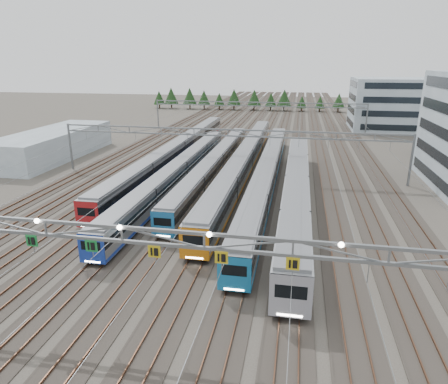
% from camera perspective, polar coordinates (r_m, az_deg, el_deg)
% --- Properties ---
extents(ground, '(400.00, 400.00, 0.00)m').
position_cam_1_polar(ground, '(31.06, -13.28, -18.27)').
color(ground, '#47423A').
rests_on(ground, ground).
extents(track_bed, '(54.00, 260.00, 5.42)m').
position_cam_1_polar(track_bed, '(124.18, 5.52, 10.40)').
color(track_bed, '#2D2823').
rests_on(track_bed, ground).
extents(train_a, '(2.80, 68.89, 3.65)m').
position_cam_1_polar(train_a, '(76.78, -6.57, 5.97)').
color(train_a, black).
rests_on(train_a, ground).
extents(train_b, '(2.60, 55.15, 3.38)m').
position_cam_1_polar(train_b, '(62.28, -6.42, 2.95)').
color(train_b, black).
rests_on(train_b, ground).
extents(train_c, '(2.59, 54.11, 3.37)m').
position_cam_1_polar(train_c, '(66.90, -1.21, 4.13)').
color(train_c, black).
rests_on(train_c, ground).
extents(train_d, '(2.90, 67.98, 3.77)m').
position_cam_1_polar(train_d, '(68.66, 2.94, 4.66)').
color(train_d, black).
rests_on(train_d, ground).
extents(train_e, '(2.78, 63.03, 3.62)m').
position_cam_1_polar(train_e, '(61.40, 6.20, 2.86)').
color(train_e, black).
rests_on(train_e, ground).
extents(train_f, '(3.12, 51.58, 4.06)m').
position_cam_1_polar(train_f, '(53.07, 10.29, 0.44)').
color(train_f, black).
rests_on(train_f, ground).
extents(gantry_near, '(56.36, 0.61, 8.08)m').
position_cam_1_polar(gantry_near, '(27.43, -14.54, -6.36)').
color(gantry_near, slate).
rests_on(gantry_near, ground).
extents(gantry_mid, '(56.36, 0.36, 8.00)m').
position_cam_1_polar(gantry_mid, '(64.62, 0.57, 7.67)').
color(gantry_mid, slate).
rests_on(gantry_mid, ground).
extents(gantry_far, '(56.36, 0.36, 8.00)m').
position_cam_1_polar(gantry_far, '(108.77, 4.83, 11.92)').
color(gantry_far, slate).
rests_on(gantry_far, ground).
extents(depot_bldg_north, '(22.00, 18.00, 13.85)m').
position_cam_1_polar(depot_bldg_north, '(120.78, 23.05, 11.45)').
color(depot_bldg_north, '#90A0AC').
rests_on(depot_bldg_north, ground).
extents(west_shed, '(10.00, 30.00, 5.22)m').
position_cam_1_polar(west_shed, '(85.91, -23.24, 6.29)').
color(west_shed, '#90A0AC').
rests_on(west_shed, ground).
extents(treeline, '(93.80, 5.60, 7.02)m').
position_cam_1_polar(treeline, '(157.10, 6.40, 13.01)').
color(treeline, '#332114').
rests_on(treeline, ground).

